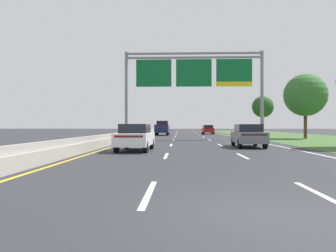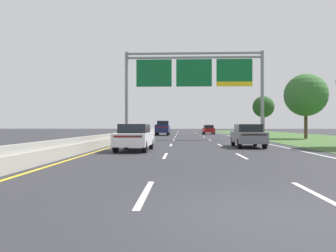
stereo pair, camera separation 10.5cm
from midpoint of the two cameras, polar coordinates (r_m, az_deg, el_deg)
The scene contains 11 objects.
ground_plane at distance 40.81m, azimuth 3.66°, elevation -1.99°, with size 220.00×220.00×0.00m, color #2B2B30.
lane_striping at distance 40.35m, azimuth 3.68°, elevation -2.01°, with size 11.96×106.00×0.01m.
grass_verge_right at distance 43.48m, azimuth 22.38°, elevation -1.86°, with size 14.00×110.00×0.02m, color #3D602D.
median_barrier_concrete at distance 41.15m, azimuth -5.57°, elevation -1.48°, with size 0.60×110.00×0.85m.
overhead_sign_gantry at distance 36.58m, azimuth 4.34°, elevation 8.39°, with size 15.06×0.42×9.54m.
pickup_truck_navy at distance 50.79m, azimuth -1.06°, elevation -0.37°, with size 2.04×5.42×2.20m.
car_red_right_lane_sedan at distance 57.39m, azimuth 6.77°, elevation -0.58°, with size 1.88×4.42×1.57m.
car_grey_right_lane_sedan at distance 23.51m, azimuth 13.40°, elevation -1.54°, with size 1.89×4.43×1.57m.
car_white_left_lane_sedan at distance 19.72m, azimuth -5.75°, elevation -1.85°, with size 1.94×4.45×1.57m.
roadside_tree_mid at distance 40.34m, azimuth 22.36°, elevation 4.91°, with size 4.73×4.73×7.25m.
roadside_tree_far at distance 56.96m, azimuth 15.84°, elevation 3.15°, with size 3.51×3.51×6.32m.
Camera 1 is at (-1.16, -5.77, 1.49)m, focal length 35.68 mm.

